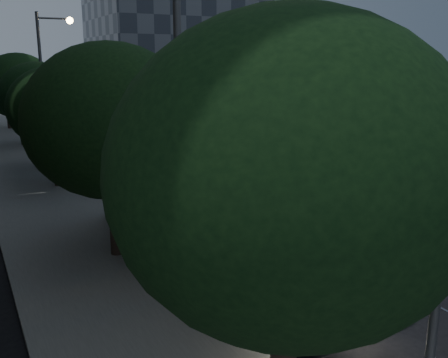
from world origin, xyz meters
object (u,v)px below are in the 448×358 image
pickup_silver (125,173)px  car_white_b (82,146)px  trolleybus (208,209)px  car_white_d (41,127)px  streetlamp_near (193,67)px  car_white_a (116,159)px  streetlamp_far (48,73)px  car_white_c (77,137)px

pickup_silver → car_white_b: bearing=92.1°
trolleybus → car_white_d: bearing=86.5°
trolleybus → streetlamp_near: size_ratio=1.20×
pickup_silver → streetlamp_near: 14.38m
streetlamp_near → car_white_d: bearing=88.3°
trolleybus → car_white_b: 20.94m
car_white_a → streetlamp_near: 18.24m
pickup_silver → car_white_a: 4.11m
pickup_silver → streetlamp_far: 10.81m
car_white_d → car_white_c: bearing=-67.5°
streetlamp_near → streetlamp_far: (-0.02, 22.48, -0.66)m
pickup_silver → car_white_c: (0.74, 14.95, -0.16)m
car_white_a → streetlamp_far: bearing=130.2°
trolleybus → car_white_b: bearing=84.4°
car_white_a → car_white_b: car_white_a is taller
car_white_c → streetlamp_near: 28.75m
car_white_d → car_white_a: bearing=-74.8°
pickup_silver → car_white_d: 22.31m
car_white_a → car_white_b: size_ratio=0.92×
car_white_b → car_white_d: size_ratio=1.23×
car_white_a → car_white_c: car_white_a is taller
pickup_silver → car_white_a: (0.74, 4.05, -0.01)m
streetlamp_near → car_white_b: bearing=85.0°
pickup_silver → car_white_b: pickup_silver is taller
car_white_c → car_white_d: bearing=109.3°
trolleybus → car_white_c: trolleybus is taller
car_white_a → streetlamp_near: (-2.68, -17.13, 5.65)m
trolleybus → streetlamp_far: streetlamp_far is taller
car_white_a → car_white_c: size_ratio=1.18×
car_white_d → streetlamp_near: streetlamp_near is taller
car_white_a → streetlamp_far: (-2.69, 5.35, 4.99)m
car_white_a → car_white_b: 6.25m
trolleybus → streetlamp_near: streetlamp_near is taller
trolleybus → streetlamp_far: size_ratio=1.35×
car_white_a → car_white_d: car_white_a is taller
car_white_c → streetlamp_near: streetlamp_near is taller
trolleybus → streetlamp_far: 20.50m
trolleybus → pickup_silver: bearing=83.7°
streetlamp_near → streetlamp_far: 22.49m
car_white_b → pickup_silver: bearing=-107.0°
car_white_c → car_white_d: (-1.60, 7.35, 0.06)m
streetlamp_near → streetlamp_far: streetlamp_near is taller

